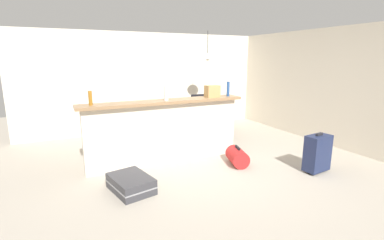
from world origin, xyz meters
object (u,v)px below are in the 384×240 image
(bottle_blue, at_px, (228,89))
(grocery_bag, at_px, (212,91))
(bottle_amber, at_px, (90,98))
(dining_chair_far_side, at_px, (196,109))
(suitcase_upright_navy, at_px, (317,153))
(dining_chair_near_partition, at_px, (218,117))
(suitcase_flat_charcoal, at_px, (131,183))
(bottle_white, at_px, (166,93))
(dining_table, at_px, (207,108))
(pendant_lamp, at_px, (208,56))
(duffel_bag_red, at_px, (237,157))

(bottle_blue, xyz_separation_m, grocery_bag, (-0.34, 0.02, -0.03))
(bottle_amber, height_order, dining_chair_far_side, bottle_amber)
(suitcase_upright_navy, bearing_deg, bottle_blue, 118.88)
(dining_chair_near_partition, bearing_deg, dining_chair_far_side, 89.69)
(bottle_blue, relative_size, dining_chair_near_partition, 0.30)
(bottle_blue, distance_m, suitcase_flat_charcoal, 2.58)
(dining_chair_far_side, bearing_deg, bottle_amber, -144.40)
(dining_chair_far_side, height_order, suitcase_upright_navy, dining_chair_far_side)
(dining_chair_near_partition, distance_m, suitcase_upright_navy, 2.50)
(bottle_white, height_order, dining_table, bottle_white)
(dining_table, xyz_separation_m, suitcase_flat_charcoal, (-2.50, -2.33, -0.54))
(bottle_blue, distance_m, dining_chair_near_partition, 1.29)
(bottle_amber, xyz_separation_m, dining_table, (2.88, 1.47, -0.61))
(grocery_bag, height_order, dining_chair_near_partition, grocery_bag)
(bottle_blue, relative_size, pendant_lamp, 0.40)
(bottle_amber, height_order, suitcase_flat_charcoal, bottle_amber)
(pendant_lamp, height_order, suitcase_upright_navy, pendant_lamp)
(bottle_white, xyz_separation_m, pendant_lamp, (1.66, 1.54, 0.64))
(dining_chair_far_side, bearing_deg, bottle_white, -127.89)
(dining_chair_near_partition, xyz_separation_m, pendant_lamp, (0.01, 0.56, 1.40))
(bottle_amber, height_order, dining_table, bottle_amber)
(dining_chair_near_partition, xyz_separation_m, suitcase_upright_navy, (0.45, -2.45, -0.19))
(bottle_white, distance_m, suitcase_flat_charcoal, 1.66)
(pendant_lamp, distance_m, duffel_bag_red, 2.86)
(grocery_bag, relative_size, pendant_lamp, 0.37)
(dining_chair_far_side, xyz_separation_m, pendant_lamp, (0.00, -0.58, 1.40))
(dining_table, height_order, pendant_lamp, pendant_lamp)
(pendant_lamp, height_order, suitcase_flat_charcoal, pendant_lamp)
(dining_chair_near_partition, bearing_deg, bottle_blue, -110.91)
(bottle_amber, xyz_separation_m, suitcase_flat_charcoal, (0.37, -0.86, -1.15))
(dining_chair_near_partition, height_order, duffel_bag_red, dining_chair_near_partition)
(bottle_white, bearing_deg, dining_chair_near_partition, 30.77)
(suitcase_upright_navy, bearing_deg, duffel_bag_red, 140.49)
(bottle_amber, xyz_separation_m, bottle_blue, (2.52, -0.03, 0.03))
(suitcase_flat_charcoal, bearing_deg, dining_table, 42.97)
(grocery_bag, distance_m, dining_table, 1.75)
(pendant_lamp, distance_m, suitcase_flat_charcoal, 3.89)
(duffel_bag_red, bearing_deg, dining_chair_near_partition, 70.91)
(bottle_amber, height_order, grocery_bag, bottle_amber)
(dining_table, height_order, suitcase_upright_navy, dining_table)
(bottle_blue, height_order, duffel_bag_red, bottle_blue)
(bottle_blue, distance_m, duffel_bag_red, 1.32)
(dining_chair_far_side, bearing_deg, suitcase_flat_charcoal, -130.69)
(suitcase_flat_charcoal, bearing_deg, pendant_lamp, 42.96)
(dining_table, height_order, duffel_bag_red, dining_table)
(dining_chair_far_side, relative_size, pendant_lamp, 1.33)
(grocery_bag, distance_m, dining_chair_far_side, 2.32)
(bottle_white, distance_m, grocery_bag, 0.94)
(grocery_bag, bearing_deg, dining_chair_far_side, 71.12)
(grocery_bag, bearing_deg, bottle_amber, 179.71)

